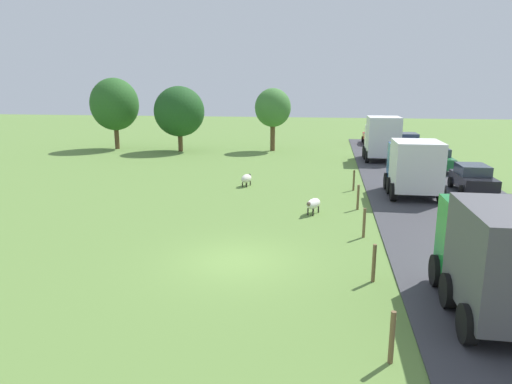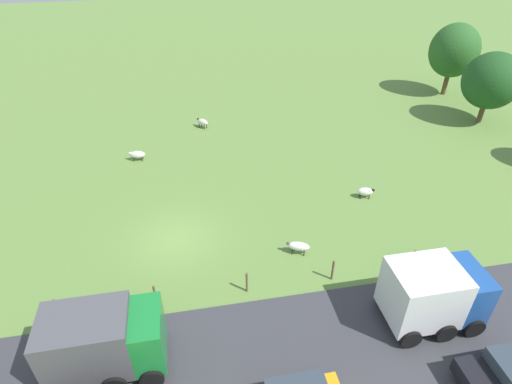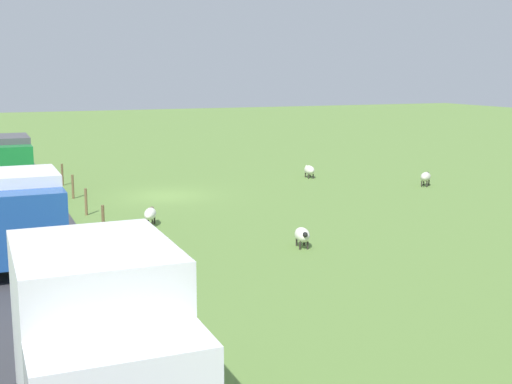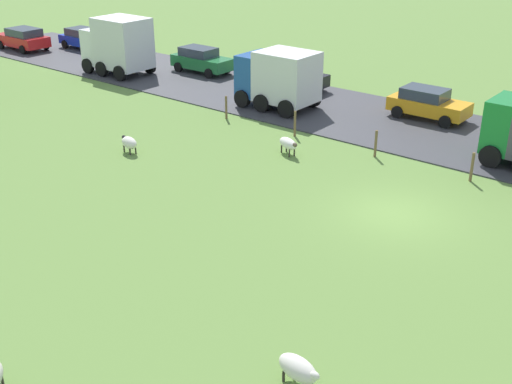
{
  "view_description": "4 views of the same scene",
  "coord_description": "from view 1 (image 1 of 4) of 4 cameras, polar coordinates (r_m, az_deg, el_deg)",
  "views": [
    {
      "loc": [
        3.12,
        -14.89,
        6.04
      ],
      "look_at": [
        -0.49,
        7.34,
        0.83
      ],
      "focal_mm": 31.82,
      "sensor_mm": 36.0,
      "label": 1
    },
    {
      "loc": [
        18.76,
        1.2,
        15.78
      ],
      "look_at": [
        -2.58,
        5.22,
        0.92
      ],
      "focal_mm": 29.05,
      "sensor_mm": 36.0,
      "label": 2
    },
    {
      "loc": [
        9.11,
        34.54,
        6.53
      ],
      "look_at": [
        -3.62,
        3.73,
        0.57
      ],
      "focal_mm": 47.74,
      "sensor_mm": 36.0,
      "label": 3
    },
    {
      "loc": [
        -19.79,
        -9.27,
        10.53
      ],
      "look_at": [
        -2.52,
        4.53,
        0.47
      ],
      "focal_mm": 45.11,
      "sensor_mm": 36.0,
      "label": 4
    }
  ],
  "objects": [
    {
      "name": "tree_0",
      "position": [
        44.13,
        2.13,
        10.51
      ],
      "size": [
        3.45,
        3.45,
        5.98
      ],
      "color": "brown",
      "rests_on": "ground_plane"
    },
    {
      "name": "tree_1",
      "position": [
        44.41,
        -9.62,
        9.94
      ],
      "size": [
        4.77,
        4.77,
        6.17
      ],
      "color": "brown",
      "rests_on": "ground_plane"
    },
    {
      "name": "car_7",
      "position": [
        36.12,
        21.79,
        3.91
      ],
      "size": [
        1.96,
        4.25,
        1.63
      ],
      "color": "#237238",
      "rests_on": "road_strip"
    },
    {
      "name": "sheep_3",
      "position": [
        22.23,
        7.21,
        -1.48
      ],
      "size": [
        0.89,
        1.33,
        0.76
      ],
      "color": "white",
      "rests_on": "ground_plane"
    },
    {
      "name": "fence_post_4",
      "position": [
        27.73,
        12.19,
        1.44
      ],
      "size": [
        0.12,
        0.12,
        1.23
      ],
      "primitive_type": "cylinder",
      "color": "brown",
      "rests_on": "ground_plane"
    },
    {
      "name": "fence_post_2",
      "position": [
        19.14,
        13.44,
        -3.8
      ],
      "size": [
        0.12,
        0.12,
        1.24
      ],
      "primitive_type": "cylinder",
      "color": "brown",
      "rests_on": "ground_plane"
    },
    {
      "name": "fence_post_1",
      "position": [
        14.97,
        14.6,
        -8.65
      ],
      "size": [
        0.12,
        0.12,
        1.25
      ],
      "primitive_type": "cylinder",
      "color": "brown",
      "rests_on": "ground_plane"
    },
    {
      "name": "tree_2",
      "position": [
        47.62,
        -17.36,
        10.47
      ],
      "size": [
        4.71,
        4.71,
        6.97
      ],
      "color": "brown",
      "rests_on": "ground_plane"
    },
    {
      "name": "car_5",
      "position": [
        50.97,
        14.53,
        6.83
      ],
      "size": [
        2.21,
        4.52,
        1.63
      ],
      "color": "red",
      "rests_on": "road_strip"
    },
    {
      "name": "car_8",
      "position": [
        47.86,
        18.64,
        6.13
      ],
      "size": [
        2.1,
        4.5,
        1.53
      ],
      "color": "#1933B2",
      "rests_on": "road_strip"
    },
    {
      "name": "truck_2",
      "position": [
        39.33,
        15.59,
        6.6
      ],
      "size": [
        2.83,
        4.46,
        3.66
      ],
      "color": "white",
      "rests_on": "road_strip"
    },
    {
      "name": "fence_post_0",
      "position": [
        10.99,
        16.72,
        -17.11
      ],
      "size": [
        0.12,
        0.12,
        1.25
      ],
      "primitive_type": "cylinder",
      "color": "brown",
      "rests_on": "ground_plane"
    },
    {
      "name": "truck_1",
      "position": [
        13.6,
        28.57,
        -7.09
      ],
      "size": [
        2.64,
        4.56,
        3.1
      ],
      "color": "#197F33",
      "rests_on": "road_strip"
    },
    {
      "name": "car_3",
      "position": [
        29.29,
        25.6,
        1.58
      ],
      "size": [
        2.03,
        3.81,
        1.58
      ],
      "color": "black",
      "rests_on": "road_strip"
    },
    {
      "name": "ground_plane",
      "position": [
        16.37,
        -2.46,
        -8.66
      ],
      "size": [
        160.0,
        160.0,
        0.0
      ],
      "primitive_type": "plane",
      "color": "olive"
    },
    {
      "name": "sheep_0",
      "position": [
        28.3,
        -1.21,
        1.71
      ],
      "size": [
        0.75,
        1.17,
        0.76
      ],
      "color": "silver",
      "rests_on": "ground_plane"
    },
    {
      "name": "truck_0",
      "position": [
        26.9,
        19.25,
        3.11
      ],
      "size": [
        2.75,
        4.23,
        3.14
      ],
      "color": "#1E4C99",
      "rests_on": "road_strip"
    },
    {
      "name": "fence_post_3",
      "position": [
        23.4,
        12.7,
        -0.65
      ],
      "size": [
        0.12,
        0.12,
        1.28
      ],
      "primitive_type": "cylinder",
      "color": "brown",
      "rests_on": "ground_plane"
    }
  ]
}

